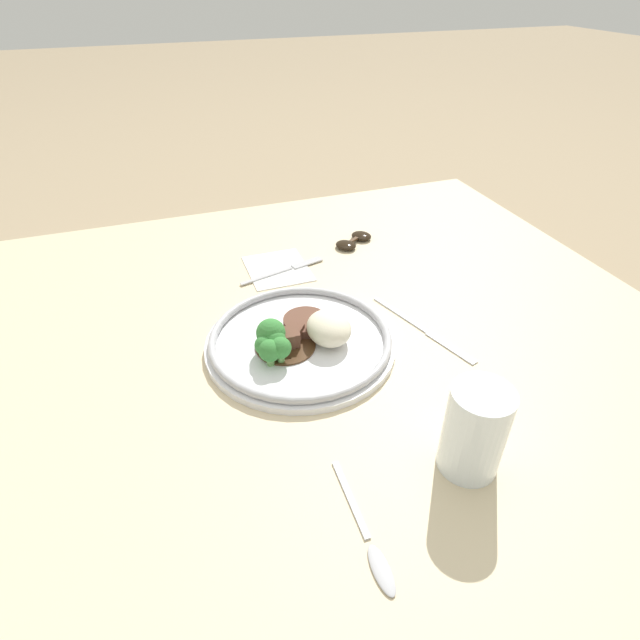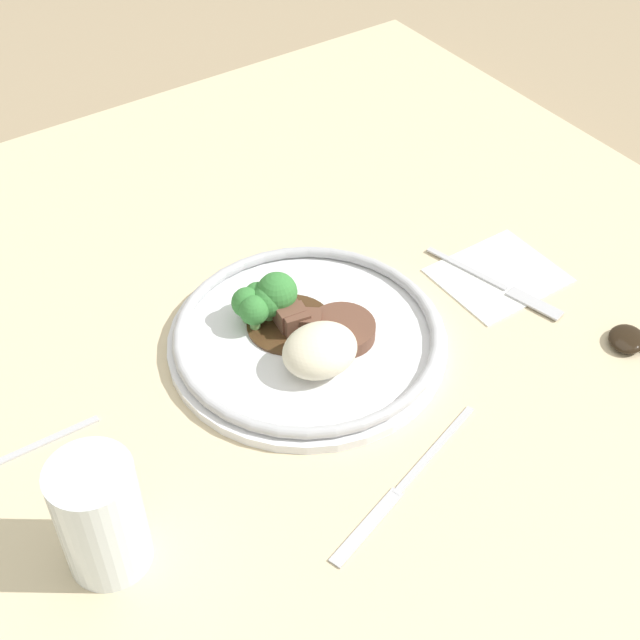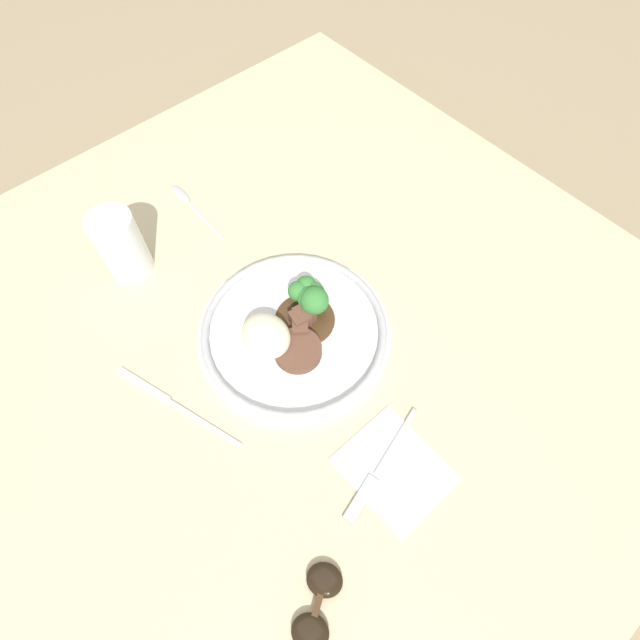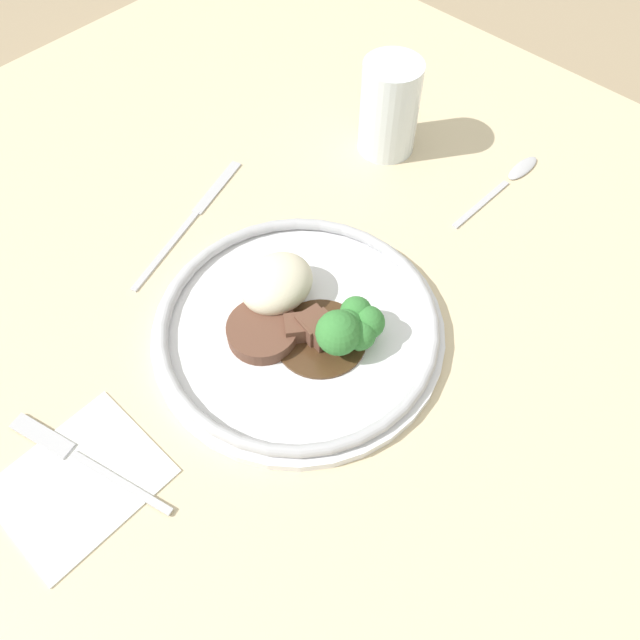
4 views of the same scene
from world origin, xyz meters
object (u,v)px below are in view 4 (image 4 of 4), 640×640
object	(u,v)px
fork	(74,455)
plate	(300,323)
juice_glass	(389,111)
spoon	(513,177)
knife	(193,217)

from	to	relation	value
fork	plate	bearing A→B (deg)	-117.46
juice_glass	spoon	world-z (taller)	juice_glass
plate	juice_glass	bearing A→B (deg)	23.30
juice_glass	spoon	bearing A→B (deg)	-67.37
plate	fork	world-z (taller)	plate
plate	spoon	distance (m)	0.33
juice_glass	fork	distance (m)	0.50
plate	knife	xyz separation A→B (m)	(0.03, 0.20, -0.01)
knife	spoon	world-z (taller)	spoon
fork	knife	size ratio (longest dim) A/B	0.82
plate	juice_glass	size ratio (longest dim) A/B	2.53
plate	juice_glass	world-z (taller)	juice_glass
juice_glass	fork	bearing A→B (deg)	-172.75
knife	plate	bearing A→B (deg)	-115.56
knife	spoon	xyz separation A→B (m)	(0.30, -0.23, 0.00)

